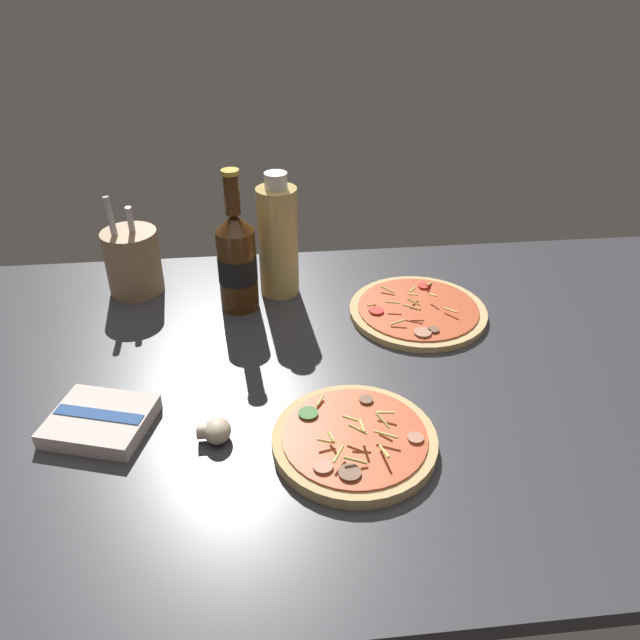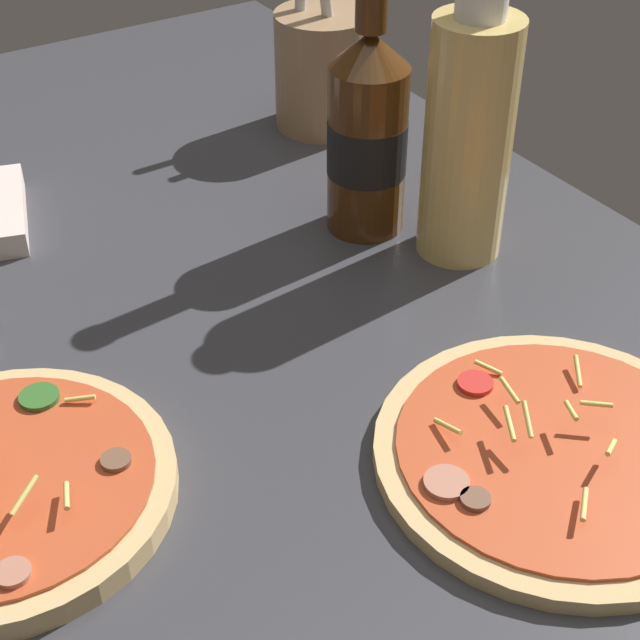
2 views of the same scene
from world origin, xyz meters
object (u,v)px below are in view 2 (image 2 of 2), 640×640
object	(u,v)px
pizza_far	(558,454)
oil_bottle	(468,136)
utensil_crock	(323,69)
beer_bottle	(368,130)
pizza_near	(2,489)

from	to	relation	value
pizza_far	oil_bottle	distance (cm)	29.62
pizza_far	utensil_crock	size ratio (longest dim) A/B	1.27
oil_bottle	utensil_crock	size ratio (longest dim) A/B	1.21
beer_bottle	utensil_crock	bearing A→B (deg)	157.74
utensil_crock	oil_bottle	bearing A→B (deg)	-6.96
pizza_far	beer_bottle	size ratio (longest dim) A/B	0.95
utensil_crock	beer_bottle	bearing A→B (deg)	-22.26
beer_bottle	utensil_crock	distance (cm)	22.36
pizza_far	pizza_near	bearing A→B (deg)	-117.14
pizza_far	beer_bottle	world-z (taller)	beer_bottle
beer_bottle	oil_bottle	world-z (taller)	beer_bottle
oil_bottle	utensil_crock	xyz separation A→B (cm)	(-28.32, 3.46, -4.71)
pizza_near	beer_bottle	bearing A→B (deg)	111.66
utensil_crock	pizza_far	bearing A→B (deg)	-15.64
pizza_far	utensil_crock	bearing A→B (deg)	164.36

